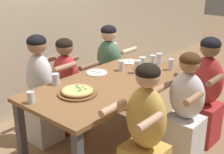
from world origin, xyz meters
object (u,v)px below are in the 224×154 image
object	(u,v)px
diner_near_midleft	(145,137)
diner_far_center	(67,89)
drinking_glass_d	(159,59)
diner_far_midleft	(41,94)
cocktail_glass_blue	(31,98)
drinking_glass_b	(137,67)
drinking_glass_e	(142,64)
diner_near_midright	(185,112)
drinking_glass_c	(56,80)
drinking_glass_f	(153,62)
diner_near_right	(205,95)
drinking_glass_g	(171,65)
pizza_board_main	(77,92)
empty_plate_a	(129,62)
diner_far_right	(109,71)
drinking_glass_a	(121,66)
empty_plate_b	(97,73)

from	to	relation	value
diner_near_midleft	diner_far_center	bearing A→B (deg)	-13.70
drinking_glass_d	diner_far_midleft	world-z (taller)	diner_far_midleft
cocktail_glass_blue	drinking_glass_b	size ratio (longest dim) A/B	0.91
drinking_glass_e	diner_near_midright	bearing A→B (deg)	-106.56
drinking_glass_c	diner_near_midright	distance (m)	1.31
drinking_glass_c	drinking_glass_f	xyz separation A→B (m)	(1.05, -0.44, 0.02)
diner_far_center	diner_near_midright	bearing A→B (deg)	14.89
drinking_glass_c	diner_near_midleft	world-z (taller)	diner_near_midleft
drinking_glass_c	diner_near_right	size ratio (longest dim) A/B	0.09
drinking_glass_g	diner_far_center	world-z (taller)	diner_far_center
pizza_board_main	diner_far_center	world-z (taller)	diner_far_center
empty_plate_a	diner_far_right	xyz separation A→B (m)	(0.09, 0.40, -0.24)
diner_near_right	drinking_glass_e	bearing A→B (deg)	18.69
drinking_glass_a	drinking_glass_b	distance (m)	0.19
drinking_glass_f	diner_near_midleft	distance (m)	1.19
drinking_glass_b	diner_far_right	distance (m)	0.84
cocktail_glass_blue	drinking_glass_a	distance (m)	1.16
drinking_glass_c	diner_far_right	bearing A→B (deg)	14.84
pizza_board_main	drinking_glass_a	xyz separation A→B (m)	(0.77, 0.11, 0.02)
empty_plate_a	diner_near_right	bearing A→B (deg)	-81.78
cocktail_glass_blue	drinking_glass_c	size ratio (longest dim) A/B	1.17
drinking_glass_e	drinking_glass_c	bearing A→B (deg)	158.84
drinking_glass_e	cocktail_glass_blue	bearing A→B (deg)	171.96
empty_plate_a	empty_plate_b	bearing A→B (deg)	177.24
diner_far_midleft	drinking_glass_e	bearing A→B (deg)	54.03
drinking_glass_b	drinking_glass_d	bearing A→B (deg)	-0.68
drinking_glass_d	drinking_glass_e	xyz separation A→B (m)	(-0.27, 0.05, 0.00)
drinking_glass_g	diner_near_right	size ratio (longest dim) A/B	0.11
pizza_board_main	diner_near_midleft	bearing A→B (deg)	-82.87
drinking_glass_b	drinking_glass_f	xyz separation A→B (m)	(0.25, -0.03, -0.01)
drinking_glass_b	diner_near_midleft	bearing A→B (deg)	-139.38
drinking_glass_b	diner_far_center	distance (m)	0.88
drinking_glass_d	drinking_glass_e	bearing A→B (deg)	169.80
pizza_board_main	diner_near_midleft	distance (m)	0.75
drinking_glass_d	drinking_glass_e	world-z (taller)	drinking_glass_e
cocktail_glass_blue	drinking_glass_f	world-z (taller)	drinking_glass_f
pizza_board_main	drinking_glass_a	size ratio (longest dim) A/B	3.18
drinking_glass_c	diner_far_midleft	size ratio (longest dim) A/B	0.09
diner_far_center	empty_plate_b	bearing A→B (deg)	16.48
diner_near_right	diner_far_midleft	world-z (taller)	diner_far_midleft
drinking_glass_g	cocktail_glass_blue	bearing A→B (deg)	163.54
diner_near_right	drinking_glass_c	bearing A→B (deg)	48.42
drinking_glass_c	diner_far_right	xyz separation A→B (m)	(1.13, 0.30, -0.28)
empty_plate_b	drinking_glass_e	world-z (taller)	drinking_glass_e
drinking_glass_d	drinking_glass_e	distance (m)	0.28
diner_near_midleft	drinking_glass_f	bearing A→B (deg)	-58.55
drinking_glass_f	empty_plate_b	bearing A→B (deg)	146.94
drinking_glass_g	diner_near_right	world-z (taller)	diner_near_right
empty_plate_b	drinking_glass_g	bearing A→B (deg)	-41.29
drinking_glass_c	empty_plate_b	bearing A→B (deg)	-9.06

